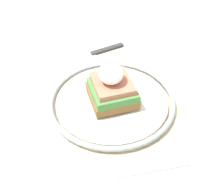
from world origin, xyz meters
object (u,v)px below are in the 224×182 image
at_px(plate, 112,101).
at_px(fork, 137,172).
at_px(knife, 96,53).
at_px(sandwich, 112,87).

relative_size(plate, fork, 1.57).
bearing_deg(knife, plate, 175.67).
bearing_deg(knife, sandwich, 175.59).
height_order(fork, knife, knife).
height_order(sandwich, fork, sandwich).
bearing_deg(fork, sandwich, -3.02).
bearing_deg(plate, fork, 176.88).
height_order(plate, fork, plate).
height_order(plate, knife, plate).
distance_m(sandwich, fork, 0.17).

